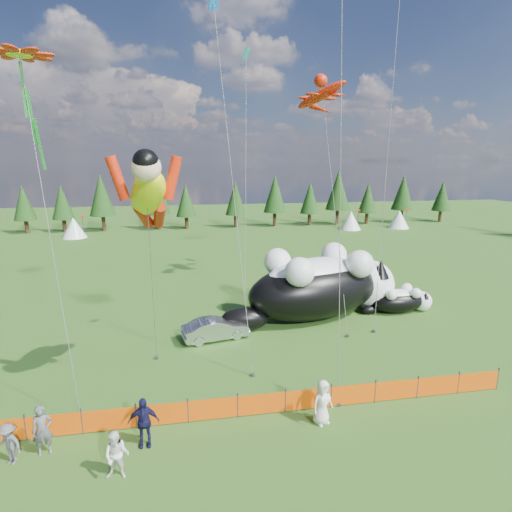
{
  "coord_description": "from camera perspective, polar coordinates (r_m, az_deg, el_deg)",
  "views": [
    {
      "loc": [
        -2.73,
        -17.31,
        10.24
      ],
      "look_at": [
        0.98,
        4.0,
        5.09
      ],
      "focal_mm": 28.0,
      "sensor_mm": 36.0,
      "label": 1
    }
  ],
  "objects": [
    {
      "name": "cat_large",
      "position": [
        27.06,
        9.55,
        -4.05
      ],
      "size": [
        12.73,
        6.91,
        4.67
      ],
      "rotation": [
        0.0,
        0.0,
        0.27
      ],
      "color": "black",
      "rests_on": "ground"
    },
    {
      "name": "spectator_a",
      "position": [
        17.22,
        -28.19,
        -21.07
      ],
      "size": [
        0.78,
        0.62,
        1.88
      ],
      "primitive_type": "imported",
      "rotation": [
        0.0,
        0.0,
        0.27
      ],
      "color": "#4F5054",
      "rests_on": "ground"
    },
    {
      "name": "gecko_kite",
      "position": [
        33.45,
        9.28,
        21.75
      ],
      "size": [
        6.47,
        14.08,
        18.43
      ],
      "color": "red",
      "rests_on": "ground"
    },
    {
      "name": "superhero_kite",
      "position": [
        16.82,
        -15.21,
        8.53
      ],
      "size": [
        4.92,
        5.92,
        11.15
      ],
      "color": "#F9F70D",
      "rests_on": "ground"
    },
    {
      "name": "spectator_c",
      "position": [
        16.29,
        -15.78,
        -21.88
      ],
      "size": [
        1.14,
        0.6,
        1.93
      ],
      "primitive_type": "imported",
      "rotation": [
        0.0,
        0.0,
        -0.02
      ],
      "color": "#131336",
      "rests_on": "ground"
    },
    {
      "name": "diamond_kite_a",
      "position": [
        23.4,
        -5.65,
        29.32
      ],
      "size": [
        1.63,
        5.79,
        19.04
      ],
      "color": "blue",
      "rests_on": "ground"
    },
    {
      "name": "festival_tents",
      "position": [
        59.59,
        3.56,
        4.84
      ],
      "size": [
        50.0,
        3.2,
        2.8
      ],
      "primitive_type": null,
      "color": "white",
      "rests_on": "ground"
    },
    {
      "name": "car",
      "position": [
        23.94,
        -5.76,
        -10.32
      ],
      "size": [
        4.1,
        2.14,
        1.29
      ],
      "primitive_type": "imported",
      "rotation": [
        0.0,
        0.0,
        1.78
      ],
      "color": "silver",
      "rests_on": "ground"
    },
    {
      "name": "tree_line",
      "position": [
        62.68,
        -7.4,
        7.57
      ],
      "size": [
        90.0,
        4.0,
        8.0
      ],
      "primitive_type": null,
      "color": "black",
      "rests_on": "ground"
    },
    {
      "name": "flower_kite",
      "position": [
        19.75,
        -30.68,
        23.1
      ],
      "size": [
        3.55,
        5.11,
        14.66
      ],
      "color": "red",
      "rests_on": "ground"
    },
    {
      "name": "ground",
      "position": [
        20.3,
        -0.83,
        -16.91
      ],
      "size": [
        160.0,
        160.0,
        0.0
      ],
      "primitive_type": "plane",
      "color": "#0F3309",
      "rests_on": "ground"
    },
    {
      "name": "cat_small",
      "position": [
        29.57,
        20.01,
        -5.89
      ],
      "size": [
        5.18,
        1.87,
        1.87
      ],
      "rotation": [
        0.0,
        0.0,
        0.01
      ],
      "color": "black",
      "rests_on": "ground"
    },
    {
      "name": "safety_fence",
      "position": [
        17.53,
        0.82,
        -20.37
      ],
      "size": [
        22.06,
        0.06,
        1.1
      ],
      "color": "#262626",
      "rests_on": "ground"
    },
    {
      "name": "spectator_b",
      "position": [
        15.3,
        -19.28,
        -25.3
      ],
      "size": [
        0.9,
        0.62,
        1.71
      ],
      "primitive_type": "imported",
      "rotation": [
        0.0,
        0.0,
        -0.16
      ],
      "color": "silver",
      "rests_on": "ground"
    },
    {
      "name": "spectator_e",
      "position": [
        17.05,
        9.47,
        -19.91
      ],
      "size": [
        1.06,
        0.87,
        1.86
      ],
      "primitive_type": "imported",
      "rotation": [
        0.0,
        0.0,
        0.34
      ],
      "color": "silver",
      "rests_on": "ground"
    },
    {
      "name": "spectator_d",
      "position": [
        17.4,
        -31.84,
        -21.86
      ],
      "size": [
        1.11,
        0.89,
        1.53
      ],
      "primitive_type": "imported",
      "rotation": [
        0.0,
        0.0,
        -0.45
      ],
      "color": "#4F5054",
      "rests_on": "ground"
    },
    {
      "name": "diamond_kite_d",
      "position": [
        31.31,
        -1.43,
        25.65
      ],
      "size": [
        1.82,
        8.94,
        19.45
      ],
      "color": "#0B8781",
      "rests_on": "ground"
    },
    {
      "name": "diamond_kite_c",
      "position": [
        19.27,
        12.18,
        31.22
      ],
      "size": [
        0.91,
        3.46,
        17.92
      ],
      "color": "blue",
      "rests_on": "ground"
    }
  ]
}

